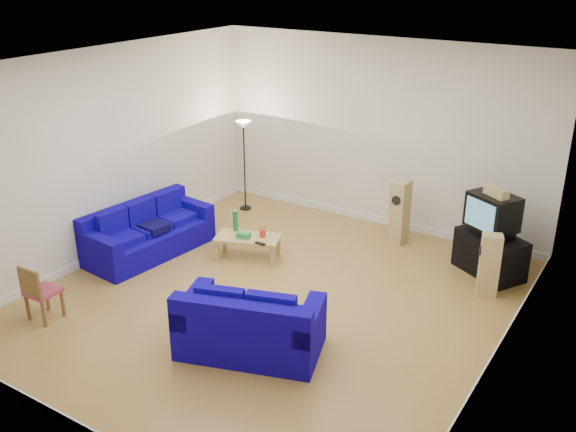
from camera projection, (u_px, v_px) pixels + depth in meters
The scene contains 16 objects.
room at pixel (271, 194), 8.27m from camera, with size 6.01×6.51×3.21m.
sofa_three_seat at pixel (147, 235), 10.13m from camera, with size 1.09×2.13×0.79m.
sofa_loveseat at pixel (249, 329), 7.56m from camera, with size 1.87×1.39×0.83m.
coffee_table at pixel (248, 240), 9.94m from camera, with size 1.10×0.81×0.36m.
bottle at pixel (235, 221), 10.07m from camera, with size 0.08×0.08×0.33m, color #197233.
tissue_box at pixel (244, 235), 9.86m from camera, with size 0.21×0.11×0.09m, color green.
red_canister at pixel (263, 233), 9.88m from camera, with size 0.09×0.09×0.13m, color red.
remote at pixel (260, 243), 9.66m from camera, with size 0.17×0.05×0.02m, color black.
tv_stand at pixel (490, 254), 9.45m from camera, with size 1.01×0.56×0.62m, color black.
av_receiver at pixel (496, 234), 9.25m from camera, with size 0.44×0.36×0.10m, color black.
television at pixel (493, 212), 9.22m from camera, with size 0.82×0.75×0.52m.
centre_speaker at pixel (496, 192), 9.04m from camera, with size 0.38×0.15×0.13m, color tan.
speaker_left at pixel (400, 212), 10.42m from camera, with size 0.26×0.34×1.05m.
speaker_right at pixel (489, 265), 8.79m from camera, with size 0.33×0.29×0.91m.
floor_lamp at pixel (244, 137), 11.44m from camera, with size 0.29×0.29×1.67m.
dining_chair at pixel (39, 290), 8.19m from camera, with size 0.38×0.38×0.78m.
Camera 1 is at (4.34, -6.43, 4.44)m, focal length 40.00 mm.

